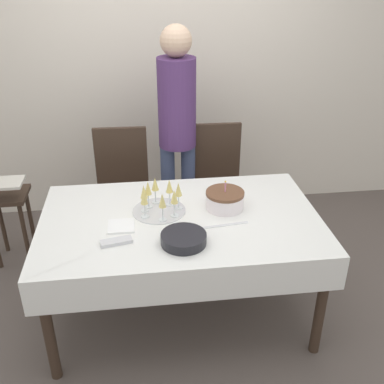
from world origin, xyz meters
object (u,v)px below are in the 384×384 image
at_px(person_standing, 177,119).
at_px(birthday_cake, 225,200).
at_px(champagne_tray, 159,198).
at_px(high_chair, 7,205).
at_px(dining_chair_far_right, 216,181).
at_px(plate_stack_main, 184,239).
at_px(dining_chair_far_left, 123,186).

bearing_deg(person_standing, birthday_cake, -75.78).
height_order(birthday_cake, champagne_tray, birthday_cake).
distance_m(birthday_cake, high_chair, 1.65).
bearing_deg(dining_chair_far_right, high_chair, -176.67).
distance_m(birthday_cake, plate_stack_main, 0.46).
height_order(dining_chair_far_left, plate_stack_main, dining_chair_far_left).
height_order(dining_chair_far_right, plate_stack_main, dining_chair_far_right).
distance_m(dining_chair_far_right, plate_stack_main, 1.18).
distance_m(dining_chair_far_left, plate_stack_main, 1.17).
relative_size(birthday_cake, person_standing, 0.14).
relative_size(champagne_tray, plate_stack_main, 1.30).
xyz_separation_m(birthday_cake, plate_stack_main, (-0.29, -0.35, -0.03)).
bearing_deg(high_chair, plate_stack_main, -40.13).
bearing_deg(plate_stack_main, champagne_tray, 106.61).
bearing_deg(dining_chair_far_right, birthday_cake, -96.47).
relative_size(dining_chair_far_left, champagne_tray, 3.02).
bearing_deg(birthday_cake, dining_chair_far_right, 83.53).
bearing_deg(plate_stack_main, birthday_cake, 50.32).
relative_size(dining_chair_far_right, high_chair, 1.37).
bearing_deg(person_standing, champagne_tray, -102.95).
distance_m(dining_chair_far_right, champagne_tray, 0.93).
height_order(champagne_tray, high_chair, champagne_tray).
distance_m(dining_chair_far_left, champagne_tray, 0.83).
relative_size(plate_stack_main, high_chair, 0.35).
bearing_deg(person_standing, dining_chair_far_left, -169.99).
relative_size(dining_chair_far_right, champagne_tray, 3.02).
xyz_separation_m(champagne_tray, plate_stack_main, (0.11, -0.36, -0.06)).
distance_m(dining_chair_far_right, person_standing, 0.58).
bearing_deg(birthday_cake, champagne_tray, 179.11).
bearing_deg(birthday_cake, high_chair, 156.15).
distance_m(birthday_cake, champagne_tray, 0.40).
bearing_deg(person_standing, dining_chair_far_right, -14.65).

